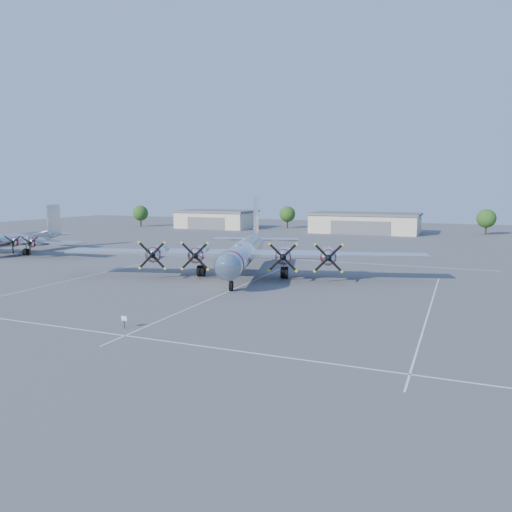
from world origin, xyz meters
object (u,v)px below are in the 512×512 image
at_px(tree_far_west, 141,213).
at_px(tree_east, 486,219).
at_px(hangar_center, 365,223).
at_px(tree_west, 287,214).
at_px(main_bomber_b29, 245,275).
at_px(info_placard, 124,320).
at_px(hangar_west, 217,219).
at_px(bomber_west, 17,253).

height_order(tree_far_west, tree_east, same).
distance_m(hangar_center, tree_far_west, 70.13).
bearing_deg(tree_far_west, tree_west, 14.93).
bearing_deg(hangar_center, main_bomber_b29, -92.25).
relative_size(tree_west, tree_east, 1.00).
xyz_separation_m(tree_east, info_placard, (-31.43, -108.22, -3.49)).
distance_m(hangar_west, hangar_center, 45.00).
distance_m(tree_east, bomber_west, 110.40).
distance_m(main_bomber_b29, info_placard, 28.42).
height_order(tree_east, info_placard, tree_east).
distance_m(hangar_center, info_placard, 102.21).
bearing_deg(tree_far_west, info_placard, -55.08).
height_order(tree_east, main_bomber_b29, tree_east).
bearing_deg(info_placard, hangar_west, 112.88).
distance_m(tree_west, main_bomber_b29, 84.88).
xyz_separation_m(tree_west, info_placard, (23.57, -110.22, -3.49)).
relative_size(tree_east, bomber_west, 0.20).
relative_size(tree_west, info_placard, 6.37).
bearing_deg(hangar_west, bomber_west, -94.89).
distance_m(tree_east, info_placard, 112.74).
height_order(hangar_center, tree_far_west, tree_far_west).
height_order(hangar_west, info_placard, hangar_west).
bearing_deg(hangar_west, tree_west, 21.89).
height_order(tree_far_west, bomber_west, tree_far_west).
bearing_deg(tree_west, info_placard, -77.93).
bearing_deg(tree_east, hangar_center, -168.62).
bearing_deg(hangar_center, bomber_west, -126.43).
xyz_separation_m(hangar_center, tree_far_west, (-70.00, -3.96, 1.51)).
bearing_deg(bomber_west, hangar_west, 83.62).
relative_size(hangar_center, info_placard, 27.45).
relative_size(tree_west, bomber_west, 0.20).
relative_size(hangar_center, tree_east, 4.31).
xyz_separation_m(hangar_center, main_bomber_b29, (-2.90, -73.81, -2.71)).
distance_m(hangar_west, bomber_west, 69.27).
relative_size(hangar_west, info_placard, 21.69).
relative_size(hangar_center, tree_west, 4.31).
bearing_deg(tree_west, bomber_west, -108.59).
bearing_deg(info_placard, tree_west, 101.85).
bearing_deg(tree_east, main_bomber_b29, -112.40).
relative_size(tree_west, main_bomber_b29, 0.14).
relative_size(main_bomber_b29, info_placard, 45.87).
distance_m(hangar_center, main_bomber_b29, 73.91).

